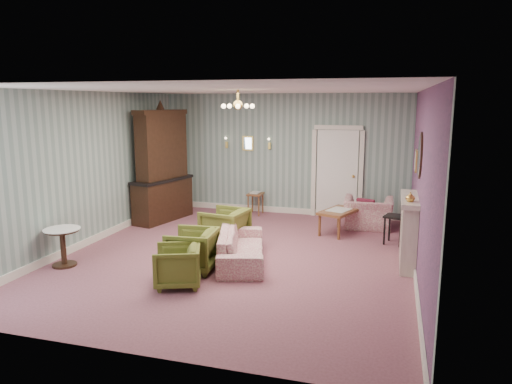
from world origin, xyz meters
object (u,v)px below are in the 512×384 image
(olive_chair_a, at_px, (177,264))
(side_table_black, at_px, (395,230))
(olive_chair_b, at_px, (192,248))
(fireplace, at_px, (409,231))
(coffee_table, at_px, (339,222))
(olive_chair_c, at_px, (225,225))
(sofa_chintz, at_px, (241,241))
(dresser, at_px, (162,163))
(wingback_chair, at_px, (368,208))
(pedestal_table, at_px, (63,247))

(olive_chair_a, relative_size, side_table_black, 1.19)
(olive_chair_b, xyz_separation_m, fireplace, (3.37, 1.28, 0.20))
(coffee_table, bearing_deg, olive_chair_b, -125.25)
(olive_chair_b, bearing_deg, olive_chair_c, 173.41)
(olive_chair_b, distance_m, olive_chair_c, 1.44)
(sofa_chintz, bearing_deg, olive_chair_a, 139.07)
(olive_chair_c, relative_size, fireplace, 0.56)
(side_table_black, bearing_deg, fireplace, -79.39)
(olive_chair_c, distance_m, side_table_black, 3.26)
(olive_chair_a, xyz_separation_m, dresser, (-2.06, 3.58, 1.00))
(fireplace, bearing_deg, sofa_chintz, -165.81)
(wingback_chair, height_order, fireplace, fireplace)
(olive_chair_c, height_order, wingback_chair, wingback_chair)
(olive_chair_b, relative_size, olive_chair_c, 0.95)
(wingback_chair, xyz_separation_m, fireplace, (0.77, -2.20, 0.14))
(sofa_chintz, height_order, pedestal_table, sofa_chintz)
(olive_chair_a, height_order, side_table_black, olive_chair_a)
(wingback_chair, distance_m, dresser, 4.72)
(olive_chair_b, relative_size, dresser, 0.28)
(wingback_chair, distance_m, fireplace, 2.34)
(side_table_black, height_order, pedestal_table, pedestal_table)
(olive_chair_c, bearing_deg, side_table_black, 115.51)
(olive_chair_b, distance_m, coffee_table, 3.53)
(wingback_chair, bearing_deg, olive_chair_a, 57.03)
(olive_chair_a, bearing_deg, wingback_chair, 127.56)
(dresser, relative_size, fireplace, 1.92)
(olive_chair_c, bearing_deg, fireplace, 95.61)
(side_table_black, bearing_deg, sofa_chintz, -144.23)
(sofa_chintz, bearing_deg, olive_chair_b, 116.45)
(pedestal_table, bearing_deg, wingback_chair, 39.42)
(olive_chair_a, bearing_deg, pedestal_table, -117.92)
(coffee_table, relative_size, side_table_black, 1.73)
(dresser, bearing_deg, olive_chair_c, -22.29)
(sofa_chintz, xyz_separation_m, pedestal_table, (-2.79, -1.01, -0.04))
(dresser, height_order, side_table_black, dresser)
(coffee_table, xyz_separation_m, side_table_black, (1.12, -0.48, 0.03))
(wingback_chair, height_order, side_table_black, wingback_chair)
(olive_chair_a, relative_size, wingback_chair, 0.66)
(olive_chair_c, relative_size, pedestal_table, 1.22)
(sofa_chintz, relative_size, coffee_table, 1.90)
(coffee_table, distance_m, pedestal_table, 5.32)
(olive_chair_b, distance_m, pedestal_table, 2.18)
(wingback_chair, bearing_deg, fireplace, 107.60)
(olive_chair_b, xyz_separation_m, side_table_black, (3.16, 2.40, -0.09))
(side_table_black, distance_m, pedestal_table, 6.00)
(olive_chair_a, bearing_deg, coffee_table, 129.91)
(fireplace, bearing_deg, side_table_black, 100.61)
(olive_chair_b, relative_size, side_table_black, 1.32)
(sofa_chintz, distance_m, dresser, 3.65)
(side_table_black, xyz_separation_m, pedestal_table, (-5.30, -2.82, 0.04))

